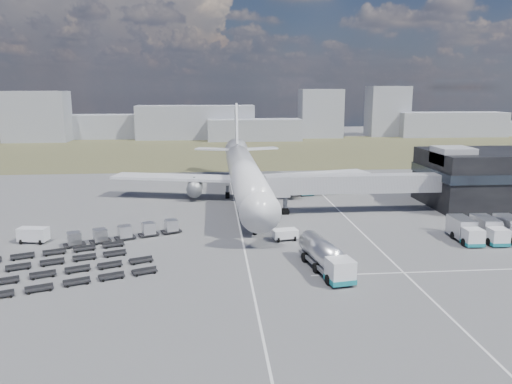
{
  "coord_description": "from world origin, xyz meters",
  "views": [
    {
      "loc": [
        -6.11,
        -61.29,
        21.21
      ],
      "look_at": [
        1.18,
        20.3,
        4.0
      ],
      "focal_mm": 35.0,
      "sensor_mm": 36.0,
      "label": 1
    }
  ],
  "objects": [
    {
      "name": "ground",
      "position": [
        0.0,
        0.0,
        0.0
      ],
      "size": [
        420.0,
        420.0,
        0.0
      ],
      "primitive_type": "plane",
      "color": "#565659",
      "rests_on": "ground"
    },
    {
      "name": "grass_strip",
      "position": [
        0.0,
        110.0,
        0.01
      ],
      "size": [
        420.0,
        90.0,
        0.01
      ],
      "primitive_type": "cube",
      "color": "#47432B",
      "rests_on": "ground"
    },
    {
      "name": "lane_markings",
      "position": [
        9.77,
        3.0,
        0.01
      ],
      "size": [
        47.12,
        110.0,
        0.01
      ],
      "color": "silver",
      "rests_on": "ground"
    },
    {
      "name": "terminal",
      "position": [
        47.77,
        23.96,
        5.25
      ],
      "size": [
        30.4,
        16.4,
        11.0
      ],
      "color": "black",
      "rests_on": "ground"
    },
    {
      "name": "jet_bridge",
      "position": [
        15.9,
        20.42,
        5.05
      ],
      "size": [
        30.3,
        3.8,
        7.05
      ],
      "color": "#939399",
      "rests_on": "ground"
    },
    {
      "name": "airliner",
      "position": [
        0.0,
        32.38,
        5.29
      ],
      "size": [
        51.59,
        64.53,
        17.62
      ],
      "color": "white",
      "rests_on": "ground"
    },
    {
      "name": "skyline",
      "position": [
        -5.38,
        150.66,
        7.04
      ],
      "size": [
        292.05,
        26.31,
        21.79
      ],
      "color": "#9396A1",
      "rests_on": "ground"
    },
    {
      "name": "fuel_tanker",
      "position": [
        6.94,
        -6.71,
        1.79
      ],
      "size": [
        4.63,
        11.39,
        3.58
      ],
      "rotation": [
        0.0,
        0.0,
        0.17
      ],
      "color": "white",
      "rests_on": "ground"
    },
    {
      "name": "pushback_tug",
      "position": [
        4.0,
        5.94,
        0.77
      ],
      "size": [
        3.75,
        2.51,
        1.54
      ],
      "primitive_type": "cube",
      "rotation": [
        0.0,
        0.0,
        0.17
      ],
      "color": "white",
      "rests_on": "ground"
    },
    {
      "name": "utility_van",
      "position": [
        -31.06,
        7.76,
        1.08
      ],
      "size": [
        4.24,
        2.47,
        2.15
      ],
      "primitive_type": "cube",
      "rotation": [
        0.0,
        0.0,
        -0.18
      ],
      "color": "white",
      "rests_on": "ground"
    },
    {
      "name": "catering_truck",
      "position": [
        12.33,
        37.14,
        1.52
      ],
      "size": [
        3.46,
        6.75,
        2.96
      ],
      "rotation": [
        0.0,
        0.0,
        0.13
      ],
      "color": "white",
      "rests_on": "ground"
    },
    {
      "name": "service_trucks_near",
      "position": [
        34.34,
        3.0,
        1.57
      ],
      "size": [
        13.18,
        7.56,
        2.88
      ],
      "rotation": [
        0.0,
        0.0,
        -0.03
      ],
      "color": "white",
      "rests_on": "ground"
    },
    {
      "name": "uld_row",
      "position": [
        -18.61,
        8.1,
        1.08
      ],
      "size": [
        15.83,
        8.06,
        1.81
      ],
      "rotation": [
        0.0,
        0.0,
        0.4
      ],
      "color": "black",
      "rests_on": "ground"
    },
    {
      "name": "baggage_dollies",
      "position": [
        -26.75,
        -4.26,
        0.34
      ],
      "size": [
        27.6,
        21.23,
        0.68
      ],
      "rotation": [
        0.0,
        0.0,
        0.37
      ],
      "color": "black",
      "rests_on": "ground"
    }
  ]
}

